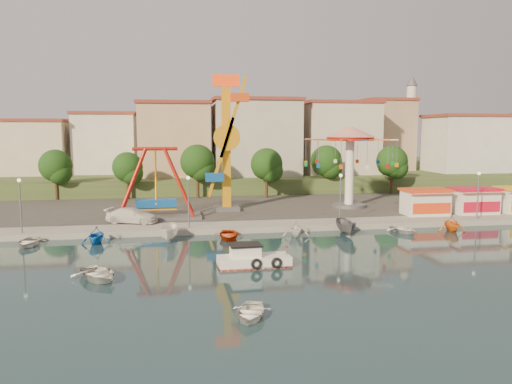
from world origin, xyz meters
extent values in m
plane|color=#132D35|center=(0.00, 0.00, 0.00)|extent=(200.00, 200.00, 0.00)
cube|color=#9E998E|center=(0.00, 62.00, 0.30)|extent=(200.00, 100.00, 0.60)
cube|color=#4C4944|center=(0.00, 30.00, 0.60)|extent=(90.00, 28.00, 0.01)
cube|color=#384C26|center=(0.00, 67.00, 1.50)|extent=(200.00, 60.00, 3.00)
cube|color=#59595E|center=(-11.44, 19.71, 0.75)|extent=(10.00, 5.00, 0.30)
cube|color=#124FA3|center=(-11.44, 19.71, 2.20)|extent=(4.50, 1.40, 1.00)
cylinder|color=#AD180D|center=(-11.44, 19.71, 8.40)|extent=(5.00, 0.40, 0.40)
cube|color=#59595E|center=(-3.04, 23.52, 0.85)|extent=(3.00, 3.00, 0.50)
cube|color=orange|center=(-3.04, 23.52, 8.10)|extent=(1.00, 1.00, 15.00)
cube|color=#E83A0C|center=(-3.04, 23.52, 16.40)|extent=(3.20, 0.50, 1.40)
cylinder|color=orange|center=(-3.04, 22.72, 9.60)|extent=(3.20, 0.50, 3.20)
cube|color=orange|center=(-2.27, 22.52, 11.98)|extent=(3.41, 0.35, 9.62)
cube|color=#D94213|center=(-1.51, 22.52, 14.36)|extent=(2.20, 1.20, 1.00)
cylinder|color=#59595E|center=(12.84, 23.65, 0.80)|extent=(4.40, 4.40, 0.40)
cylinder|color=white|center=(12.84, 23.65, 5.10)|extent=(1.10, 1.10, 9.00)
cylinder|color=#AD180D|center=(12.84, 23.65, 9.40)|extent=(6.00, 6.00, 0.50)
cone|color=red|center=(12.84, 23.65, 10.30)|extent=(6.40, 6.40, 1.40)
cube|color=white|center=(19.59, 16.50, 2.00)|extent=(5.00, 3.00, 2.80)
cube|color=red|center=(19.59, 16.50, 3.55)|extent=(5.40, 3.40, 0.25)
cube|color=red|center=(19.59, 14.80, 3.20)|extent=(5.00, 0.77, 0.43)
cube|color=white|center=(25.87, 16.50, 2.00)|extent=(5.00, 3.00, 2.80)
cube|color=red|center=(25.87, 16.50, 3.55)|extent=(5.40, 3.40, 0.25)
cube|color=red|center=(25.87, 14.80, 3.20)|extent=(5.00, 0.77, 0.43)
cylinder|color=#59595E|center=(-24.00, 13.00, 3.10)|extent=(0.14, 0.14, 5.00)
cylinder|color=#59595E|center=(-8.00, 13.00, 3.10)|extent=(0.14, 0.14, 5.00)
cylinder|color=#59595E|center=(8.00, 13.00, 3.10)|extent=(0.14, 0.14, 5.00)
cylinder|color=#59595E|center=(24.00, 13.00, 3.10)|extent=(0.14, 0.14, 5.00)
cylinder|color=#382314|center=(-26.00, 36.98, 2.40)|extent=(0.44, 0.44, 3.60)
sphere|color=black|center=(-26.00, 36.98, 5.49)|extent=(4.60, 4.60, 4.60)
cylinder|color=#382314|center=(-16.00, 36.24, 2.30)|extent=(0.44, 0.44, 3.40)
sphere|color=black|center=(-16.00, 36.24, 5.22)|extent=(4.35, 4.35, 4.35)
cylinder|color=#382314|center=(-6.00, 35.81, 2.56)|extent=(0.44, 0.44, 3.92)
sphere|color=black|center=(-6.00, 35.81, 5.94)|extent=(5.02, 5.02, 5.02)
cylinder|color=#382314|center=(4.00, 34.36, 2.43)|extent=(0.44, 0.44, 3.66)
sphere|color=black|center=(4.00, 34.36, 5.58)|extent=(4.68, 4.68, 4.68)
cylinder|color=#382314|center=(14.00, 37.35, 2.50)|extent=(0.44, 0.44, 3.80)
sphere|color=black|center=(14.00, 37.35, 5.77)|extent=(4.86, 4.86, 4.86)
cylinder|color=#382314|center=(24.00, 35.54, 2.49)|extent=(0.44, 0.44, 3.77)
sphere|color=black|center=(24.00, 35.54, 5.73)|extent=(4.83, 4.83, 4.83)
cube|color=beige|center=(-33.37, 46.06, 8.93)|extent=(9.26, 9.53, 11.87)
cube|color=silver|center=(-21.33, 51.38, 7.32)|extent=(12.33, 9.01, 8.63)
cube|color=tan|center=(-8.19, 51.96, 8.62)|extent=(11.95, 9.28, 11.23)
cube|color=beige|center=(5.60, 48.80, 7.60)|extent=(12.59, 10.50, 9.20)
cube|color=beige|center=(19.07, 52.20, 7.62)|extent=(10.75, 9.23, 9.24)
cube|color=tan|center=(32.37, 50.33, 8.61)|extent=(12.77, 10.96, 11.21)
cube|color=silver|center=(44.15, 48.77, 9.18)|extent=(8.23, 8.98, 12.36)
cube|color=beige|center=(56.03, 53.70, 7.38)|extent=(11.59, 10.93, 8.76)
cylinder|color=silver|center=(36.00, 54.00, 11.00)|extent=(1.80, 1.80, 16.00)
cylinder|color=#59595E|center=(36.00, 54.00, 16.00)|extent=(2.80, 2.80, 0.30)
cone|color=#59595E|center=(36.00, 54.00, 20.00)|extent=(2.20, 2.20, 2.00)
cube|color=white|center=(-3.44, -0.39, 0.33)|extent=(5.64, 2.37, 1.00)
cube|color=#AD180D|center=(-3.44, -0.39, 0.09)|extent=(5.64, 2.37, 0.18)
cube|color=white|center=(-4.10, -0.28, 1.16)|extent=(2.29, 1.77, 1.00)
cube|color=black|center=(-4.10, -0.28, 1.72)|extent=(2.53, 2.00, 0.13)
torus|color=black|center=(-3.44, -1.50, 0.50)|extent=(0.85, 0.26, 0.84)
torus|color=black|center=(-1.88, -1.45, 0.50)|extent=(0.85, 0.26, 0.84)
imported|color=white|center=(-14.79, -1.96, 0.43)|extent=(4.67, 5.08, 0.86)
imported|color=white|center=(-5.34, -10.88, 0.34)|extent=(3.16, 3.79, 0.68)
imported|color=silver|center=(-13.91, 16.65, 1.40)|extent=(5.95, 3.85, 1.60)
imported|color=silver|center=(-22.59, 9.80, 0.37)|extent=(2.76, 3.73, 0.74)
imported|color=blue|center=(-16.63, 9.80, 0.81)|extent=(3.05, 3.41, 1.61)
imported|color=white|center=(-9.93, 9.80, 0.81)|extent=(2.06, 4.34, 1.61)
imported|color=#BF370F|center=(-4.31, 9.80, 0.40)|extent=(3.08, 4.10, 0.81)
imported|color=silver|center=(2.39, 9.80, 0.82)|extent=(3.10, 3.46, 1.64)
imported|color=#5B5B60|center=(7.56, 9.80, 0.80)|extent=(1.76, 4.20, 1.60)
imported|color=white|center=(13.74, 9.80, 0.36)|extent=(3.31, 4.02, 0.73)
imported|color=orange|center=(19.06, 9.80, 0.84)|extent=(3.28, 3.63, 1.68)
camera|label=1|loc=(-9.34, -37.33, 10.36)|focal=35.00mm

